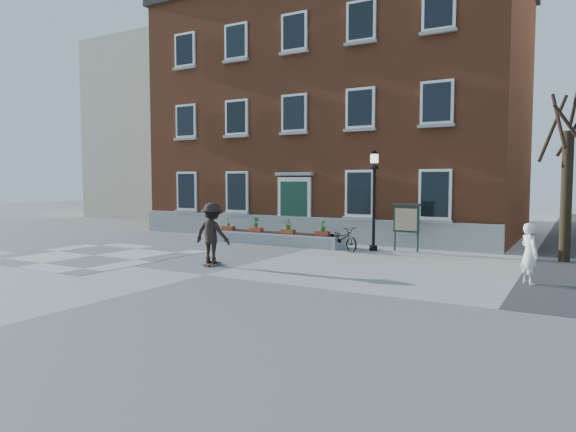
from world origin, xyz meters
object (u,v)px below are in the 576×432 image
Objects in this scene: bystander at (529,254)px; notice_board at (406,219)px; lamp_post at (374,186)px; skateboarder at (212,233)px; bicycle at (342,239)px.

notice_board reaches higher than bystander.
lamp_post is 1.93× the size of skateboarder.
bystander is at bearing 11.20° from skateboarder.
skateboarder is at bearing -118.61° from lamp_post.
lamp_post reaches higher than bystander.
skateboarder is (-2.19, -5.32, 0.58)m from bicycle.
bicycle is 2.42m from lamp_post.
bystander is 9.34m from skateboarder.
lamp_post is 2.10× the size of notice_board.
bystander is 0.87× the size of notice_board.
notice_board is at bearing 15.19° from lamp_post.
bicycle is 1.10× the size of bystander.
bystander is at bearing -35.19° from lamp_post.
bicycle is at bearing -148.67° from lamp_post.
skateboarder reaches higher than bicycle.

